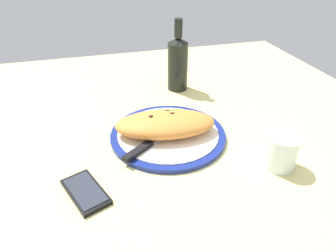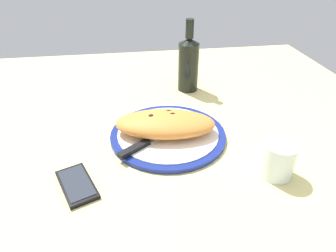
% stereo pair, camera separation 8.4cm
% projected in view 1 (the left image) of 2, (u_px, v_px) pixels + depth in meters
% --- Properties ---
extents(ground_plane, '(1.50, 1.50, 0.03)m').
position_uv_depth(ground_plane, '(168.00, 141.00, 0.87)').
color(ground_plane, '#E5D684').
extents(plate, '(0.32, 0.32, 0.02)m').
position_uv_depth(plate, '(168.00, 134.00, 0.86)').
color(plate, navy).
rests_on(plate, ground_plane).
extents(calzone, '(0.29, 0.18, 0.06)m').
position_uv_depth(calzone, '(165.00, 124.00, 0.83)').
color(calzone, orange).
rests_on(calzone, plate).
extents(fork, '(0.15, 0.05, 0.00)m').
position_uv_depth(fork, '(147.00, 118.00, 0.91)').
color(fork, silver).
rests_on(fork, plate).
extents(knife, '(0.19, 0.14, 0.01)m').
position_uv_depth(knife, '(146.00, 146.00, 0.79)').
color(knife, silver).
rests_on(knife, plate).
extents(smartphone, '(0.11, 0.15, 0.01)m').
position_uv_depth(smartphone, '(86.00, 192.00, 0.67)').
color(smartphone, black).
rests_on(smartphone, ground_plane).
extents(water_glass, '(0.08, 0.08, 0.09)m').
position_uv_depth(water_glass, '(281.00, 153.00, 0.73)').
color(water_glass, silver).
rests_on(water_glass, ground_plane).
extents(wine_bottle, '(0.07, 0.07, 0.25)m').
position_uv_depth(wine_bottle, '(178.00, 63.00, 1.08)').
color(wine_bottle, black).
rests_on(wine_bottle, ground_plane).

